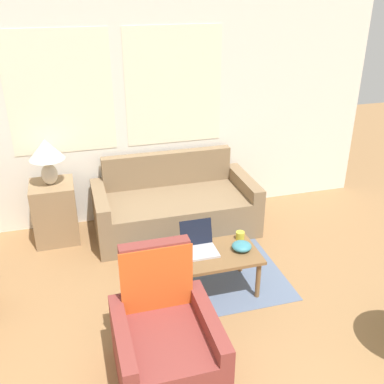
{
  "coord_description": "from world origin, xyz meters",
  "views": [
    {
      "loc": [
        -0.64,
        -0.84,
        2.63
      ],
      "look_at": [
        0.44,
        2.97,
        0.75
      ],
      "focal_mm": 42.0,
      "sensor_mm": 36.0,
      "label": 1
    }
  ],
  "objects_px": {
    "couch": "(174,208)",
    "table_lamp": "(46,154)",
    "snack_bowl": "(242,246)",
    "coffee_table": "(213,258)",
    "laptop": "(199,244)",
    "cup_navy": "(240,235)",
    "armchair": "(165,344)"
  },
  "relations": [
    {
      "from": "couch",
      "to": "table_lamp",
      "type": "relative_size",
      "value": 3.64
    },
    {
      "from": "couch",
      "to": "snack_bowl",
      "type": "height_order",
      "value": "couch"
    },
    {
      "from": "table_lamp",
      "to": "coffee_table",
      "type": "distance_m",
      "value": 2.03
    },
    {
      "from": "coffee_table",
      "to": "laptop",
      "type": "relative_size",
      "value": 2.74
    },
    {
      "from": "cup_navy",
      "to": "laptop",
      "type": "bearing_deg",
      "value": -170.16
    },
    {
      "from": "coffee_table",
      "to": "cup_navy",
      "type": "relative_size",
      "value": 10.14
    },
    {
      "from": "coffee_table",
      "to": "laptop",
      "type": "height_order",
      "value": "laptop"
    },
    {
      "from": "couch",
      "to": "table_lamp",
      "type": "bearing_deg",
      "value": 174.75
    },
    {
      "from": "couch",
      "to": "snack_bowl",
      "type": "bearing_deg",
      "value": -75.35
    },
    {
      "from": "coffee_table",
      "to": "couch",
      "type": "bearing_deg",
      "value": 92.5
    },
    {
      "from": "cup_navy",
      "to": "snack_bowl",
      "type": "distance_m",
      "value": 0.19
    },
    {
      "from": "coffee_table",
      "to": "armchair",
      "type": "bearing_deg",
      "value": -127.15
    },
    {
      "from": "couch",
      "to": "armchair",
      "type": "relative_size",
      "value": 1.9
    },
    {
      "from": "couch",
      "to": "armchair",
      "type": "bearing_deg",
      "value": -105.54
    },
    {
      "from": "armchair",
      "to": "laptop",
      "type": "distance_m",
      "value": 1.08
    },
    {
      "from": "armchair",
      "to": "laptop",
      "type": "xyz_separation_m",
      "value": [
        0.52,
        0.92,
        0.19
      ]
    },
    {
      "from": "armchair",
      "to": "laptop",
      "type": "relative_size",
      "value": 3.12
    },
    {
      "from": "armchair",
      "to": "coffee_table",
      "type": "bearing_deg",
      "value": 52.85
    },
    {
      "from": "armchair",
      "to": "laptop",
      "type": "height_order",
      "value": "armchair"
    },
    {
      "from": "armchair",
      "to": "coffee_table",
      "type": "relative_size",
      "value": 1.14
    },
    {
      "from": "table_lamp",
      "to": "snack_bowl",
      "type": "height_order",
      "value": "table_lamp"
    },
    {
      "from": "cup_navy",
      "to": "snack_bowl",
      "type": "xyz_separation_m",
      "value": [
        -0.06,
        -0.18,
        0.0
      ]
    },
    {
      "from": "couch",
      "to": "table_lamp",
      "type": "xyz_separation_m",
      "value": [
        -1.31,
        0.12,
        0.75
      ]
    },
    {
      "from": "laptop",
      "to": "snack_bowl",
      "type": "relative_size",
      "value": 1.68
    },
    {
      "from": "couch",
      "to": "laptop",
      "type": "height_order",
      "value": "couch"
    },
    {
      "from": "coffee_table",
      "to": "cup_navy",
      "type": "bearing_deg",
      "value": 27.02
    },
    {
      "from": "table_lamp",
      "to": "snack_bowl",
      "type": "xyz_separation_m",
      "value": [
        1.64,
        -1.37,
        -0.57
      ]
    },
    {
      "from": "coffee_table",
      "to": "cup_navy",
      "type": "distance_m",
      "value": 0.38
    },
    {
      "from": "coffee_table",
      "to": "cup_navy",
      "type": "xyz_separation_m",
      "value": [
        0.33,
        0.17,
        0.09
      ]
    },
    {
      "from": "armchair",
      "to": "coffee_table",
      "type": "distance_m",
      "value": 1.04
    },
    {
      "from": "table_lamp",
      "to": "coffee_table",
      "type": "xyz_separation_m",
      "value": [
        1.37,
        -1.35,
        -0.66
      ]
    },
    {
      "from": "cup_navy",
      "to": "couch",
      "type": "bearing_deg",
      "value": 109.76
    }
  ]
}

